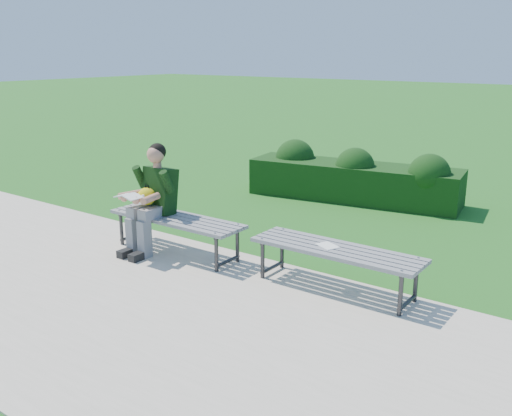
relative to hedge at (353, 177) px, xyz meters
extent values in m
plane|color=#397722|center=(0.10, -3.18, -0.39)|extent=(80.00, 80.00, 0.00)
cube|color=#ACA290|center=(0.10, -4.93, -0.38)|extent=(30.00, 3.50, 0.02)
cube|color=#124117|center=(0.00, 0.01, -0.09)|extent=(3.54, 1.37, 0.60)
sphere|color=#124117|center=(-1.13, -0.02, 0.18)|extent=(0.78, 0.78, 0.68)
sphere|color=#124117|center=(0.06, -0.08, 0.18)|extent=(0.72, 0.72, 0.64)
sphere|color=#124117|center=(1.25, 0.05, 0.18)|extent=(0.74, 0.74, 0.65)
cube|color=gray|center=(-0.52, -3.86, 0.06)|extent=(1.80, 0.08, 0.04)
cube|color=gray|center=(-0.52, -3.75, 0.06)|extent=(1.80, 0.08, 0.04)
cube|color=gray|center=(-0.52, -3.65, 0.06)|extent=(1.80, 0.08, 0.04)
cube|color=gray|center=(-0.52, -3.54, 0.06)|extent=(1.80, 0.08, 0.04)
cube|color=gray|center=(-0.52, -3.44, 0.06)|extent=(1.80, 0.08, 0.04)
cylinder|color=#2D2D30|center=(-1.30, -3.84, -0.16)|extent=(0.04, 0.04, 0.41)
cylinder|color=#2D2D30|center=(-1.30, -3.46, -0.16)|extent=(0.04, 0.04, 0.41)
cylinder|color=#2D2D30|center=(-1.30, -3.65, 0.02)|extent=(0.04, 0.42, 0.04)
cylinder|color=#2D2D30|center=(-1.30, -3.65, -0.31)|extent=(0.04, 0.42, 0.04)
cylinder|color=gray|center=(-1.30, -3.86, 0.09)|extent=(0.02, 0.02, 0.01)
cylinder|color=gray|center=(-1.30, -3.44, 0.09)|extent=(0.02, 0.02, 0.01)
cylinder|color=#2D2D30|center=(0.26, -3.84, -0.16)|extent=(0.04, 0.04, 0.41)
cylinder|color=#2D2D30|center=(0.26, -3.46, -0.16)|extent=(0.04, 0.04, 0.41)
cylinder|color=#2D2D30|center=(0.26, -3.65, 0.02)|extent=(0.04, 0.42, 0.04)
cylinder|color=#2D2D30|center=(0.26, -3.65, -0.31)|extent=(0.04, 0.42, 0.04)
cylinder|color=gray|center=(0.26, -3.86, 0.09)|extent=(0.02, 0.02, 0.01)
cylinder|color=gray|center=(0.26, -3.44, 0.09)|extent=(0.02, 0.02, 0.01)
cube|color=gray|center=(1.56, -3.71, 0.06)|extent=(1.80, 0.08, 0.04)
cube|color=gray|center=(1.56, -3.60, 0.06)|extent=(1.80, 0.08, 0.04)
cube|color=gray|center=(1.56, -3.50, 0.06)|extent=(1.80, 0.08, 0.04)
cube|color=gray|center=(1.56, -3.40, 0.06)|extent=(1.80, 0.08, 0.04)
cube|color=gray|center=(1.56, -3.29, 0.06)|extent=(1.80, 0.09, 0.04)
cylinder|color=#2D2D30|center=(0.78, -3.69, -0.16)|extent=(0.04, 0.04, 0.41)
cylinder|color=#2D2D30|center=(0.78, -3.31, -0.16)|extent=(0.04, 0.04, 0.41)
cylinder|color=#2D2D30|center=(0.78, -3.50, 0.02)|extent=(0.04, 0.42, 0.04)
cylinder|color=#2D2D30|center=(0.78, -3.50, -0.31)|extent=(0.04, 0.42, 0.04)
cylinder|color=gray|center=(0.78, -3.71, 0.09)|extent=(0.02, 0.02, 0.01)
cylinder|color=gray|center=(0.78, -3.29, 0.09)|extent=(0.02, 0.02, 0.01)
cylinder|color=#2D2D30|center=(2.34, -3.69, -0.16)|extent=(0.04, 0.04, 0.41)
cylinder|color=#2D2D30|center=(2.34, -3.31, -0.16)|extent=(0.04, 0.04, 0.41)
cylinder|color=#2D2D30|center=(2.34, -3.50, 0.02)|extent=(0.04, 0.42, 0.04)
cylinder|color=#2D2D30|center=(2.34, -3.50, -0.31)|extent=(0.04, 0.42, 0.04)
cylinder|color=gray|center=(2.34, -3.71, 0.09)|extent=(0.02, 0.02, 0.01)
cylinder|color=gray|center=(2.34, -3.29, 0.09)|extent=(0.02, 0.02, 0.01)
cube|color=slate|center=(-0.92, -3.81, 0.15)|extent=(0.14, 0.42, 0.13)
cube|color=slate|center=(-0.72, -3.81, 0.15)|extent=(0.14, 0.42, 0.13)
cube|color=slate|center=(-0.92, -3.99, -0.14)|extent=(0.12, 0.13, 0.45)
cube|color=slate|center=(-0.72, -3.99, -0.14)|extent=(0.12, 0.13, 0.45)
cube|color=black|center=(-0.92, -4.09, -0.32)|extent=(0.11, 0.26, 0.09)
cube|color=black|center=(-0.72, -4.09, -0.32)|extent=(0.11, 0.26, 0.09)
cube|color=black|center=(-0.82, -3.61, 0.36)|extent=(0.40, 0.30, 0.59)
cylinder|color=tan|center=(-0.82, -3.63, 0.68)|extent=(0.10, 0.10, 0.08)
sphere|color=tan|center=(-0.82, -3.65, 0.81)|extent=(0.21, 0.21, 0.21)
sphere|color=black|center=(-0.82, -3.62, 0.84)|extent=(0.21, 0.21, 0.21)
cylinder|color=black|center=(-1.05, -3.71, 0.52)|extent=(0.10, 0.21, 0.30)
cylinder|color=black|center=(-0.59, -3.71, 0.52)|extent=(0.10, 0.21, 0.30)
cylinder|color=tan|center=(-0.99, -3.93, 0.35)|extent=(0.14, 0.31, 0.08)
cylinder|color=tan|center=(-0.65, -3.93, 0.35)|extent=(0.14, 0.31, 0.08)
sphere|color=tan|center=(-0.92, -4.09, 0.35)|extent=(0.09, 0.09, 0.09)
sphere|color=tan|center=(-0.72, -4.09, 0.35)|extent=(0.09, 0.09, 0.09)
sphere|color=yellow|center=(-0.82, -3.83, 0.33)|extent=(0.21, 0.21, 0.21)
cone|color=#FF6102|center=(-0.82, -3.94, 0.33)|extent=(0.06, 0.06, 0.06)
cone|color=black|center=(-0.84, -3.82, 0.46)|extent=(0.03, 0.04, 0.07)
cone|color=black|center=(-0.81, -3.81, 0.46)|extent=(0.03, 0.03, 0.06)
sphere|color=white|center=(-0.87, -3.93, 0.36)|extent=(0.04, 0.04, 0.04)
sphere|color=white|center=(-0.78, -3.93, 0.36)|extent=(0.04, 0.04, 0.04)
cube|color=white|center=(-0.90, -4.11, 0.40)|extent=(0.15, 0.20, 0.05)
cube|color=white|center=(-0.75, -4.11, 0.40)|extent=(0.15, 0.20, 0.05)
cube|color=white|center=(1.46, -3.50, 0.09)|extent=(0.27, 0.24, 0.01)
camera|label=1|loc=(4.10, -8.39, 2.01)|focal=40.00mm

